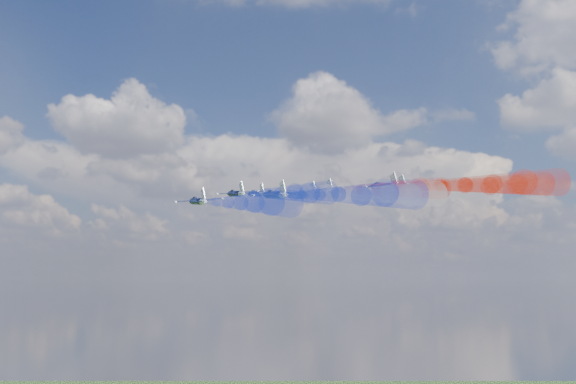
% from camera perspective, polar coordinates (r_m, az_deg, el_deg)
% --- Properties ---
extents(jet_lead, '(16.55, 17.20, 6.14)m').
position_cam_1_polar(jet_lead, '(177.12, -2.71, -0.16)').
color(jet_lead, black).
extents(trail_lead, '(30.90, 36.56, 9.62)m').
position_cam_1_polar(trail_lead, '(151.74, 0.94, -0.12)').
color(trail_lead, white).
extents(jet_inner_left, '(16.55, 17.20, 6.14)m').
position_cam_1_polar(jet_inner_left, '(160.97, -4.45, -0.14)').
color(jet_inner_left, black).
extents(trail_inner_left, '(30.90, 36.56, 9.62)m').
position_cam_1_polar(trail_inner_left, '(135.30, -0.68, -0.10)').
color(trail_inner_left, '#1931DB').
extents(jet_inner_right, '(16.55, 17.20, 6.14)m').
position_cam_1_polar(jet_inner_right, '(167.03, 2.90, 0.13)').
color(jet_inner_right, black).
extents(trail_inner_right, '(30.90, 36.56, 9.62)m').
position_cam_1_polar(trail_inner_right, '(142.93, 7.77, 0.22)').
color(trail_inner_right, red).
extents(jet_outer_left, '(16.55, 17.20, 6.14)m').
position_cam_1_polar(jet_outer_left, '(143.05, -7.66, -0.79)').
color(jet_outer_left, black).
extents(trail_outer_left, '(30.90, 36.56, 9.62)m').
position_cam_1_polar(trail_outer_left, '(116.87, -4.02, -0.88)').
color(trail_outer_left, '#1931DB').
extents(jet_center_third, '(16.55, 17.20, 6.14)m').
position_cam_1_polar(jet_center_third, '(150.39, 1.46, -0.23)').
color(jet_center_third, black).
extents(trail_center_third, '(30.90, 36.56, 9.62)m').
position_cam_1_polar(trail_center_third, '(126.00, 6.71, -0.20)').
color(trail_center_third, white).
extents(jet_outer_right, '(16.55, 17.20, 6.14)m').
position_cam_1_polar(jet_outer_right, '(162.39, 8.81, 0.39)').
color(jet_outer_right, black).
extents(trail_outer_right, '(30.90, 36.56, 9.62)m').
position_cam_1_polar(trail_outer_right, '(139.93, 14.80, 0.53)').
color(trail_outer_right, red).
extents(jet_rear_left, '(16.55, 17.20, 6.14)m').
position_cam_1_polar(jet_rear_left, '(133.35, -1.14, -0.26)').
color(jet_rear_left, black).
extents(trail_rear_left, '(30.90, 36.56, 9.62)m').
position_cam_1_polar(trail_rear_left, '(108.44, 4.35, -0.23)').
color(trail_rear_left, '#1931DB').
extents(jet_rear_right, '(16.55, 17.20, 6.14)m').
position_cam_1_polar(jet_rear_right, '(144.18, 8.04, 0.46)').
color(jet_rear_right, black).
extents(trail_rear_right, '(30.90, 36.56, 9.62)m').
position_cam_1_polar(trail_rear_right, '(121.60, 14.79, 0.62)').
color(trail_rear_right, red).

